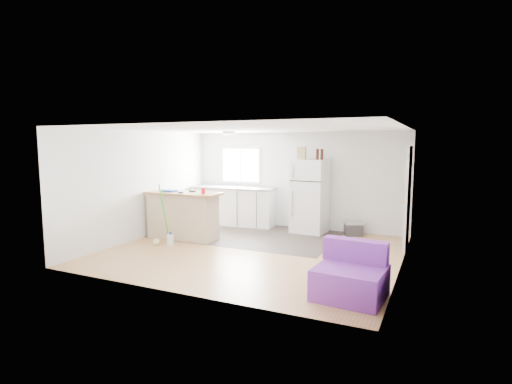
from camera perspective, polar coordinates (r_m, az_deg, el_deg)
room at (r=7.78m, az=-0.38°, el=0.15°), size 5.51×5.01×2.41m
vinyl_zone at (r=9.40m, az=-1.11°, el=-6.07°), size 4.05×2.50×0.00m
window at (r=10.65m, az=-2.20°, el=3.87°), size 1.18×0.06×0.98m
interior_door at (r=8.62m, az=20.88°, el=-0.86°), size 0.11×0.92×2.10m
ceiling_fixture at (r=9.34m, az=-3.93°, el=8.40°), size 0.30×0.30×0.07m
kitchen_cabinets at (r=10.49m, az=-3.21°, el=-1.93°), size 2.27×0.88×1.28m
peninsula at (r=9.06m, az=-10.40°, el=-3.27°), size 1.72×0.69×1.05m
refrigerator at (r=9.61m, az=7.68°, el=-0.57°), size 0.81×0.77×1.75m
cooler at (r=9.54m, az=13.76°, el=-5.09°), size 0.50×0.43×0.32m
purple_seat at (r=5.80m, az=13.40°, el=-11.77°), size 0.98×0.93×0.75m
cleaner_jug at (r=8.62m, az=-12.10°, el=-6.63°), size 0.14×0.12×0.27m
mop at (r=8.65m, az=-13.73°, el=-5.86°), size 0.22×0.37×1.31m
red_cup at (r=8.66m, az=-7.53°, el=0.18°), size 0.09×0.09×0.12m
blue_tray at (r=9.15m, az=-12.22°, el=0.18°), size 0.31×0.24×0.04m
tool_a at (r=8.96m, az=-9.06°, el=0.09°), size 0.15×0.07×0.03m
tool_b at (r=8.82m, az=-10.69°, el=-0.07°), size 0.10×0.05×0.03m
cardboard_box at (r=9.58m, az=6.55°, el=5.57°), size 0.20×0.11×0.30m
bottle_left at (r=9.43m, az=8.77°, el=5.36°), size 0.09×0.09×0.25m
bottle_right at (r=9.44m, az=9.39°, el=5.35°), size 0.08×0.08×0.25m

